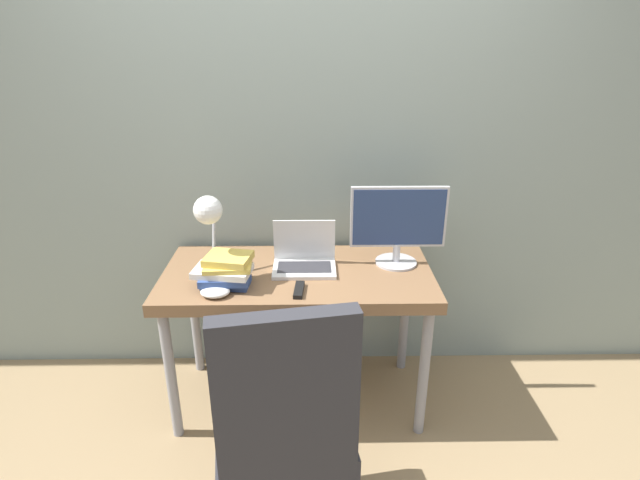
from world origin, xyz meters
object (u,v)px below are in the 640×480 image
(monitor, at_px, (398,223))
(office_chair, at_px, (284,422))
(book_stack, at_px, (226,271))
(desk_lamp, at_px, (209,216))
(game_controller, at_px, (215,292))
(laptop, at_px, (304,259))

(monitor, relative_size, office_chair, 0.44)
(book_stack, bearing_deg, office_chair, -67.03)
(desk_lamp, bearing_deg, game_controller, -78.75)
(office_chair, height_order, game_controller, office_chair)
(desk_lamp, relative_size, book_stack, 1.47)
(office_chair, distance_m, game_controller, 0.71)
(laptop, height_order, game_controller, laptop)
(monitor, xyz_separation_m, office_chair, (-0.52, -0.93, -0.39))
(laptop, relative_size, monitor, 0.65)
(book_stack, xyz_separation_m, game_controller, (-0.03, -0.10, -0.05))
(desk_lamp, xyz_separation_m, book_stack, (0.07, -0.08, -0.23))
(laptop, bearing_deg, desk_lamp, -167.10)
(laptop, bearing_deg, monitor, 5.98)
(book_stack, height_order, game_controller, book_stack)
(office_chair, height_order, book_stack, office_chair)
(monitor, height_order, book_stack, monitor)
(monitor, distance_m, book_stack, 0.86)
(laptop, distance_m, game_controller, 0.48)
(desk_lamp, xyz_separation_m, office_chair, (0.37, -0.78, -0.48))
(office_chair, bearing_deg, monitor, 60.58)
(laptop, height_order, monitor, monitor)
(monitor, relative_size, book_stack, 1.69)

